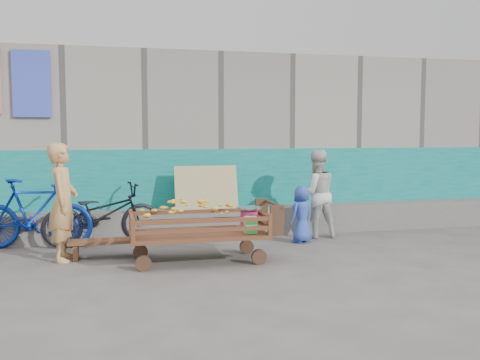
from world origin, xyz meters
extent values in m
plane|color=#4D4A47|center=(0.00, 0.00, 0.00)|extent=(80.00, 80.00, 0.00)
cube|color=gray|center=(0.00, 4.10, 1.50)|extent=(12.00, 3.00, 3.00)
cube|color=#07797B|center=(0.00, 2.58, 0.70)|extent=(12.00, 0.03, 1.40)
cube|color=#5A5753|center=(0.00, 2.35, 0.23)|extent=(12.00, 0.50, 0.45)
cube|color=tan|center=(0.30, 2.22, 0.80)|extent=(1.00, 0.19, 0.68)
cube|color=blue|center=(-2.30, 2.56, 2.40)|extent=(0.55, 0.03, 1.00)
cube|color=brown|center=(-0.08, 0.64, 0.36)|extent=(1.73, 0.87, 0.05)
cylinder|color=#3C2B19|center=(-0.80, 0.33, 0.10)|extent=(0.19, 0.06, 0.19)
cube|color=brown|center=(-0.92, 0.24, 0.52)|extent=(0.05, 0.05, 0.27)
cylinder|color=#3C2B19|center=(-0.80, 0.96, 0.10)|extent=(0.19, 0.06, 0.19)
cube|color=brown|center=(-0.92, 1.05, 0.52)|extent=(0.05, 0.05, 0.27)
cylinder|color=#3C2B19|center=(0.64, 0.33, 0.10)|extent=(0.19, 0.06, 0.19)
cube|color=brown|center=(0.76, 0.24, 0.52)|extent=(0.05, 0.05, 0.27)
cylinder|color=#3C2B19|center=(0.64, 0.96, 0.10)|extent=(0.19, 0.06, 0.19)
cube|color=brown|center=(0.76, 1.05, 0.52)|extent=(0.05, 0.05, 0.27)
cube|color=brown|center=(-0.08, 0.24, 0.48)|extent=(1.68, 0.04, 0.05)
cube|color=brown|center=(-0.08, 0.24, 0.60)|extent=(1.68, 0.04, 0.05)
cube|color=brown|center=(-0.08, 1.05, 0.48)|extent=(1.68, 0.04, 0.05)
cube|color=brown|center=(-0.08, 1.05, 0.60)|extent=(1.68, 0.04, 0.05)
cube|color=brown|center=(-0.92, 0.64, 0.48)|extent=(0.04, 0.81, 0.05)
cube|color=brown|center=(-0.92, 0.64, 0.60)|extent=(0.04, 0.81, 0.05)
cube|color=brown|center=(0.76, 0.64, 0.48)|extent=(0.04, 0.81, 0.05)
cube|color=brown|center=(0.76, 0.64, 0.60)|extent=(0.04, 0.81, 0.05)
cylinder|color=#3C2B19|center=(0.93, 0.64, 0.72)|extent=(0.04, 0.77, 0.04)
cube|color=#3C2B19|center=(0.86, 1.00, 0.56)|extent=(0.17, 0.04, 0.39)
cube|color=#3C2B19|center=(0.86, 0.29, 0.56)|extent=(0.17, 0.04, 0.39)
ellipsoid|color=yellow|center=(-0.18, 0.64, 0.60)|extent=(1.25, 0.67, 0.42)
cylinder|color=#E22078|center=(0.59, 0.64, 0.51)|extent=(0.23, 0.23, 0.25)
cylinder|color=silver|center=(0.59, 0.64, 0.64)|extent=(0.03, 0.03, 0.06)
cylinder|color=silver|center=(0.59, 0.64, 0.68)|extent=(0.33, 0.33, 0.02)
cube|color=#50F063|center=(0.54, 0.37, 0.50)|extent=(0.15, 0.12, 0.21)
cube|color=brown|center=(-1.23, 1.14, 0.23)|extent=(1.00, 0.30, 0.04)
cube|color=brown|center=(-1.63, 1.14, 0.10)|extent=(0.06, 0.28, 0.20)
cube|color=brown|center=(-0.83, 1.14, 0.10)|extent=(0.06, 0.28, 0.20)
imported|color=tan|center=(-1.77, 1.13, 0.77)|extent=(0.43, 0.60, 1.53)
imported|color=silver|center=(2.00, 1.83, 0.70)|extent=(0.69, 0.54, 1.40)
imported|color=#2C4BB2|center=(1.64, 1.50, 0.43)|extent=(0.50, 0.45, 0.86)
imported|color=black|center=(-1.30, 2.05, 0.46)|extent=(1.82, 0.93, 0.91)
imported|color=#0B2993|center=(-2.26, 2.00, 0.50)|extent=(1.73, 0.73, 1.01)
camera|label=1|loc=(-1.15, -6.08, 1.65)|focal=40.00mm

